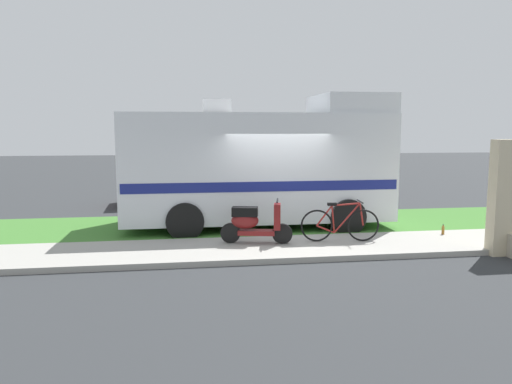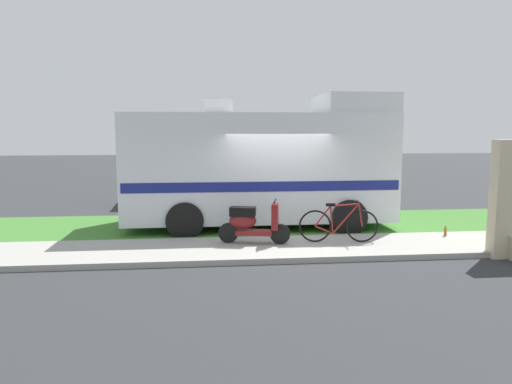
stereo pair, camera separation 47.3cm
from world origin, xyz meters
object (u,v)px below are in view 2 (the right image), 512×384
(pickup_truck_near, at_px, (218,175))
(bottle_green, at_px, (445,232))
(scooter, at_px, (251,223))
(bicycle, at_px, (339,225))
(motorhome_rv, at_px, (262,165))

(pickup_truck_near, height_order, bottle_green, pickup_truck_near)
(scooter, bearing_deg, bicycle, -3.38)
(scooter, bearing_deg, motorhome_rv, 77.39)
(bicycle, distance_m, pickup_truck_near, 7.32)
(bottle_green, bearing_deg, bicycle, -172.72)
(bicycle, bearing_deg, bottle_green, 7.28)
(bottle_green, bearing_deg, scooter, -177.17)
(motorhome_rv, bearing_deg, pickup_truck_near, 102.91)
(motorhome_rv, relative_size, pickup_truck_near, 1.34)
(bicycle, distance_m, bottle_green, 2.71)
(scooter, xyz_separation_m, bicycle, (1.93, -0.11, -0.06))
(scooter, distance_m, bottle_green, 4.61)
(motorhome_rv, xyz_separation_m, pickup_truck_near, (-1.03, 4.51, -0.67))
(motorhome_rv, bearing_deg, scooter, -102.61)
(bicycle, bearing_deg, pickup_truck_near, 109.63)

